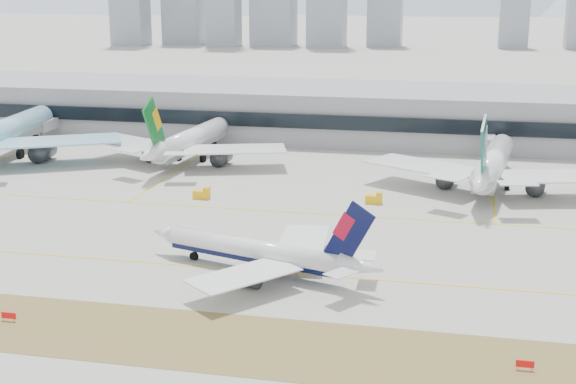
% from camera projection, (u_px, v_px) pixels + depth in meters
% --- Properties ---
extents(ground, '(3000.00, 3000.00, 0.00)m').
position_uv_depth(ground, '(268.00, 261.00, 136.44)').
color(ground, '#A6A39B').
rests_on(ground, ground).
extents(taxiing_airliner, '(42.42, 36.11, 14.58)m').
position_uv_depth(taxiing_airliner, '(262.00, 253.00, 129.88)').
color(taxiing_airliner, white).
rests_on(taxiing_airliner, ground).
extents(widebody_korean, '(68.95, 67.82, 24.70)m').
position_uv_depth(widebody_korean, '(1.00, 135.00, 213.11)').
color(widebody_korean, '#8CC6E5').
rests_on(widebody_korean, ground).
extents(widebody_eva, '(56.45, 55.42, 20.19)m').
position_uv_depth(widebody_eva, '(189.00, 142.00, 209.85)').
color(widebody_eva, white).
rests_on(widebody_eva, ground).
extents(widebody_cathay, '(58.00, 57.21, 20.85)m').
position_uv_depth(widebody_cathay, '(492.00, 166.00, 181.97)').
color(widebody_cathay, white).
rests_on(widebody_cathay, ground).
extents(terminal, '(280.00, 43.10, 15.00)m').
position_uv_depth(terminal, '(356.00, 113.00, 243.07)').
color(terminal, gray).
rests_on(terminal, ground).
extents(hold_sign_left, '(2.20, 0.15, 1.35)m').
position_uv_depth(hold_sign_left, '(9.00, 316.00, 111.98)').
color(hold_sign_left, red).
rests_on(hold_sign_left, ground).
extents(hold_sign_right, '(2.20, 0.15, 1.35)m').
position_uv_depth(hold_sign_right, '(525.00, 364.00, 97.81)').
color(hold_sign_right, red).
rests_on(hold_sign_right, ground).
extents(gse_b, '(3.55, 2.00, 2.60)m').
position_uv_depth(gse_b, '(202.00, 194.00, 175.27)').
color(gse_b, '#F4B20C').
rests_on(gse_b, ground).
extents(gse_c, '(3.55, 2.00, 2.60)m').
position_uv_depth(gse_c, '(375.00, 199.00, 171.42)').
color(gse_c, '#F4B20C').
rests_on(gse_c, ground).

